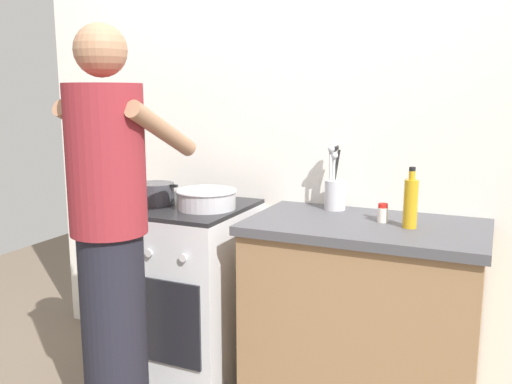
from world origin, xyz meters
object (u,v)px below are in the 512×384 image
Objects in this scene: pot at (155,194)px; person at (111,242)px; oil_bottle at (411,202)px; stove_range at (186,292)px; utensil_crock at (335,188)px; spice_bottle at (383,213)px; mixing_bowl at (206,198)px.

person reaches higher than pot.
oil_bottle is at bearing 1.43° from pot.
stove_range is at bearing 91.71° from person.
utensil_crock is at bearing 48.99° from person.
spice_bottle is 0.32× the size of oil_bottle.
mixing_bowl is 0.61m from utensil_crock.
mixing_bowl is at bearing 77.52° from person.
pot is at bearing -176.31° from mixing_bowl.
pot is 1.23m from oil_bottle.
oil_bottle reaches higher than mixing_bowl.
spice_bottle is at bearing 2.32° from stove_range.
person is at bearing -88.29° from stove_range.
mixing_bowl is (0.14, -0.03, 0.50)m from stove_range.
oil_bottle is at bearing 27.99° from person.
mixing_bowl is 0.95m from oil_bottle.
spice_bottle is at bearing -32.75° from utensil_crock.
oil_bottle is at bearing 0.76° from mixing_bowl.
person is (0.16, -0.54, -0.09)m from pot.
pot is at bearing -175.65° from spice_bottle.
person is at bearing -131.01° from utensil_crock.
stove_range is at bearing 17.74° from pot.
utensil_crock is at bearing 147.25° from spice_bottle.
oil_bottle reaches higher than spice_bottle.
person reaches higher than oil_bottle.
pot is at bearing -162.26° from stove_range.
mixing_bowl is at bearing -175.43° from spice_bottle.
utensil_crock reaches higher than spice_bottle.
pot is 1.11m from spice_bottle.
oil_bottle is at bearing -23.82° from spice_bottle.
utensil_crock is (0.56, 0.23, 0.05)m from mixing_bowl.
spice_bottle is 0.05× the size of person.
mixing_bowl is at bearing 3.69° from pot.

